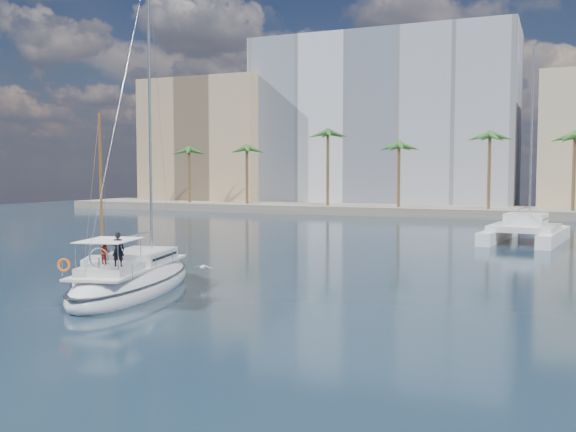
% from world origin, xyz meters
% --- Properties ---
extents(ground, '(160.00, 160.00, 0.00)m').
position_xyz_m(ground, '(0.00, 0.00, 0.00)').
color(ground, black).
rests_on(ground, ground).
extents(quay, '(120.00, 14.00, 1.20)m').
position_xyz_m(quay, '(0.00, 61.00, 0.60)').
color(quay, gray).
rests_on(quay, ground).
extents(building_modern, '(42.00, 16.00, 28.00)m').
position_xyz_m(building_modern, '(-12.00, 73.00, 14.00)').
color(building_modern, silver).
rests_on(building_modern, ground).
extents(building_tan_left, '(22.00, 14.00, 22.00)m').
position_xyz_m(building_tan_left, '(-42.00, 69.00, 11.00)').
color(building_tan_left, tan).
rests_on(building_tan_left, ground).
extents(palm_left, '(3.60, 3.60, 12.30)m').
position_xyz_m(palm_left, '(-34.00, 57.00, 10.28)').
color(palm_left, brown).
rests_on(palm_left, ground).
extents(palm_centre, '(3.60, 3.60, 12.30)m').
position_xyz_m(palm_centre, '(0.00, 57.00, 10.28)').
color(palm_centre, brown).
rests_on(palm_centre, ground).
extents(main_sloop, '(6.50, 12.75, 18.10)m').
position_xyz_m(main_sloop, '(-5.20, -4.00, 0.54)').
color(main_sloop, white).
rests_on(main_sloop, ground).
extents(small_sloop, '(5.06, 7.13, 9.91)m').
position_xyz_m(small_sloop, '(-7.79, -3.66, 0.39)').
color(small_sloop, white).
rests_on(small_sloop, ground).
extents(catamaran, '(7.30, 12.33, 17.07)m').
position_xyz_m(catamaran, '(12.23, 28.40, 1.14)').
color(catamaran, white).
rests_on(catamaran, ground).
extents(seagull, '(1.19, 0.51, 0.22)m').
position_xyz_m(seagull, '(-3.63, 0.38, 0.75)').
color(seagull, silver).
rests_on(seagull, ground).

